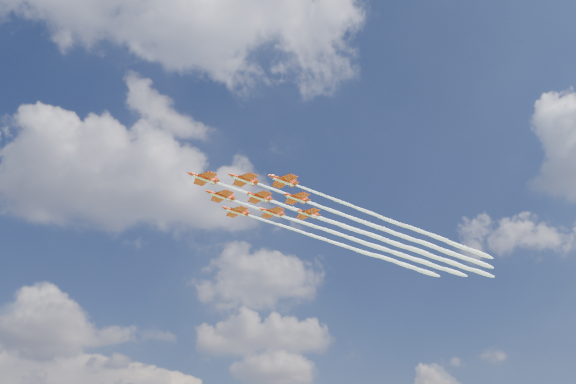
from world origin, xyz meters
name	(u,v)px	position (x,y,z in m)	size (l,w,h in m)	color
jet_lead	(338,224)	(34.07, 13.74, 81.43)	(96.69, 50.10, 2.53)	red
jet_row2_port	(371,225)	(45.15, 12.30, 81.43)	(96.69, 50.10, 2.53)	red
jet_row2_starb	(346,237)	(39.65, 23.42, 81.43)	(96.69, 50.10, 2.53)	red
jet_row3_port	(405,226)	(56.23, 10.86, 81.43)	(96.69, 50.10, 2.53)	red
jet_row3_centre	(378,238)	(50.73, 21.98, 81.43)	(96.69, 50.10, 2.53)	red
jet_row3_starb	(353,249)	(45.23, 33.10, 81.43)	(96.69, 50.10, 2.53)	red
jet_row4_port	(410,238)	(61.81, 20.54, 81.43)	(96.69, 50.10, 2.53)	red
jet_row4_starb	(384,249)	(56.31, 31.66, 81.43)	(96.69, 50.10, 2.53)	red
jet_tail	(414,250)	(67.39, 30.22, 81.43)	(96.69, 50.10, 2.53)	red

